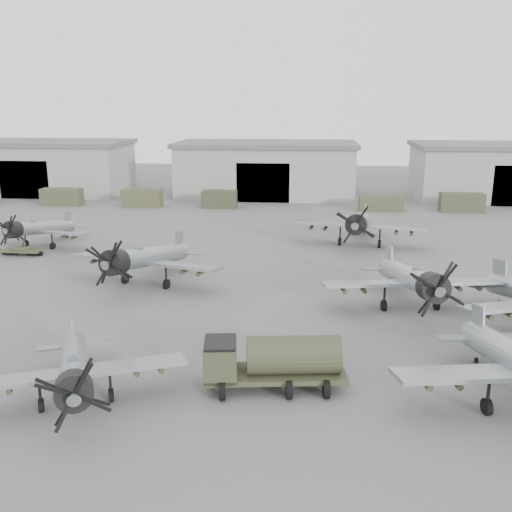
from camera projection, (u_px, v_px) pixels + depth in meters
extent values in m
plane|color=#5F605D|center=(190.00, 356.00, 34.59)|extent=(220.00, 220.00, 0.00)
cube|color=#AAAA9F|center=(43.00, 169.00, 96.52)|extent=(28.00, 14.00, 8.00)
cube|color=#5F5F5A|center=(40.00, 143.00, 95.39)|extent=(29.00, 14.80, 0.70)
cube|color=black|center=(24.00, 180.00, 90.25)|extent=(8.12, 0.40, 6.00)
cube|color=#AAAA9F|center=(266.00, 171.00, 93.15)|extent=(28.00, 14.00, 8.00)
cube|color=#5F5F5A|center=(266.00, 144.00, 92.01)|extent=(29.00, 14.80, 0.70)
cube|color=black|center=(263.00, 183.00, 86.87)|extent=(8.12, 0.40, 6.00)
cube|color=#AAAA9F|center=(506.00, 174.00, 89.78)|extent=(28.00, 14.00, 8.00)
cube|color=#5F5F5A|center=(510.00, 146.00, 88.64)|extent=(29.00, 14.80, 0.70)
cube|color=#42462D|center=(62.00, 197.00, 84.97)|extent=(6.00, 2.20, 2.49)
cube|color=#48492F|center=(142.00, 198.00, 83.87)|extent=(5.80, 2.20, 2.56)
cube|color=#3A3D28|center=(219.00, 199.00, 82.86)|extent=(5.02, 2.20, 2.51)
cube|color=#45492F|center=(381.00, 203.00, 80.85)|extent=(6.12, 2.20, 2.10)
cube|color=#3D412B|center=(462.00, 203.00, 79.80)|extent=(6.01, 2.20, 2.61)
cylinder|color=gray|center=(74.00, 364.00, 29.05)|extent=(4.95, 9.24, 2.79)
cylinder|color=black|center=(74.00, 391.00, 25.02)|extent=(2.11, 1.96, 1.86)
cube|color=gray|center=(74.00, 373.00, 28.62)|extent=(11.04, 6.19, 0.50)
cube|color=gray|center=(73.00, 331.00, 32.87)|extent=(0.68, 1.41, 1.78)
ellipsoid|color=#3F4C54|center=(73.00, 361.00, 27.53)|extent=(0.91, 1.20, 0.50)
cylinder|color=black|center=(41.00, 405.00, 28.33)|extent=(0.51, 0.76, 0.71)
cylinder|color=black|center=(111.00, 395.00, 29.33)|extent=(0.51, 0.76, 0.71)
cylinder|color=black|center=(76.00, 365.00, 33.14)|extent=(0.21, 0.30, 0.29)
cube|color=#969A9E|center=(478.00, 321.00, 33.30)|extent=(0.41, 1.77, 2.13)
cylinder|color=black|center=(487.00, 407.00, 28.07)|extent=(0.43, 0.89, 0.85)
cylinder|color=black|center=(476.00, 360.00, 33.61)|extent=(0.18, 0.36, 0.34)
cylinder|color=gray|center=(150.00, 257.00, 47.96)|extent=(4.64, 11.20, 3.30)
cylinder|color=black|center=(115.00, 262.00, 43.29)|extent=(2.39, 2.16, 2.20)
cube|color=gray|center=(146.00, 261.00, 47.46)|extent=(13.34, 5.91, 0.59)
cube|color=gray|center=(178.00, 242.00, 52.38)|extent=(0.61, 1.72, 2.11)
ellipsoid|color=#3F4C54|center=(138.00, 250.00, 46.19)|extent=(0.96, 1.39, 0.59)
cylinder|color=black|center=(125.00, 279.00, 48.41)|extent=(0.52, 0.89, 0.85)
cylinder|color=black|center=(167.00, 284.00, 47.00)|extent=(0.52, 0.89, 0.85)
cylinder|color=black|center=(178.00, 267.00, 52.70)|extent=(0.22, 0.36, 0.34)
cylinder|color=#9C9EA4|center=(408.00, 277.00, 42.46)|extent=(3.28, 11.21, 3.27)
cylinder|color=black|center=(433.00, 288.00, 37.51)|extent=(2.22, 1.94, 2.18)
cube|color=#9C9EA4|center=(411.00, 283.00, 41.92)|extent=(13.28, 4.32, 0.59)
cube|color=#9C9EA4|center=(389.00, 257.00, 47.15)|extent=(0.40, 1.74, 2.09)
ellipsoid|color=#3F4C54|center=(417.00, 271.00, 40.60)|extent=(0.82, 1.34, 0.59)
cylinder|color=black|center=(384.00, 306.00, 42.03)|extent=(0.42, 0.87, 0.84)
cylinder|color=black|center=(436.00, 305.00, 42.28)|extent=(0.42, 0.87, 0.84)
cylinder|color=black|center=(389.00, 285.00, 47.45)|extent=(0.18, 0.35, 0.33)
cube|color=gray|center=(500.00, 272.00, 42.97)|extent=(0.71, 1.71, 2.12)
cylinder|color=black|center=(499.00, 303.00, 43.29)|extent=(0.23, 0.36, 0.34)
cylinder|color=gray|center=(42.00, 228.00, 60.49)|extent=(3.63, 9.68, 2.84)
cylinder|color=black|center=(13.00, 230.00, 56.42)|extent=(2.02, 1.81, 1.89)
cube|color=gray|center=(39.00, 231.00, 60.06)|extent=(11.50, 4.66, 0.51)
cube|color=gray|center=(67.00, 219.00, 64.35)|extent=(0.47, 1.49, 1.81)
ellipsoid|color=#3F4C54|center=(32.00, 223.00, 58.95)|extent=(0.79, 1.19, 0.51)
cylinder|color=black|center=(26.00, 243.00, 60.82)|extent=(0.42, 0.77, 0.73)
cylinder|color=black|center=(53.00, 246.00, 59.72)|extent=(0.42, 0.77, 0.73)
cylinder|color=black|center=(67.00, 237.00, 64.62)|extent=(0.18, 0.31, 0.29)
cylinder|color=#97999F|center=(361.00, 222.00, 61.06)|extent=(3.74, 11.77, 3.44)
cylinder|color=black|center=(356.00, 225.00, 56.04)|extent=(2.37, 2.09, 2.29)
cube|color=#97999F|center=(360.00, 226.00, 60.52)|extent=(13.96, 4.89, 0.62)
cube|color=#97999F|center=(366.00, 212.00, 65.82)|extent=(0.46, 1.82, 2.20)
ellipsoid|color=#3F4C54|center=(360.00, 216.00, 59.17)|extent=(0.89, 1.42, 0.62)
cylinder|color=black|center=(340.00, 242.00, 61.32)|extent=(0.46, 0.92, 0.88)
cylinder|color=black|center=(379.00, 244.00, 60.23)|extent=(0.46, 0.92, 0.88)
cylinder|color=black|center=(364.00, 233.00, 66.15)|extent=(0.19, 0.37, 0.35)
cube|color=#3C3E28|center=(275.00, 373.00, 30.59)|extent=(7.81, 3.41, 0.27)
cube|color=#3C3E28|center=(220.00, 359.00, 30.27)|extent=(2.02, 2.68, 1.83)
cylinder|color=#3C3E28|center=(293.00, 355.00, 30.34)|extent=(5.18, 2.66, 2.05)
cube|color=black|center=(220.00, 343.00, 30.01)|extent=(1.88, 2.34, 0.16)
cylinder|color=black|center=(222.00, 391.00, 29.38)|extent=(0.44, 1.00, 0.97)
cylinder|color=black|center=(320.00, 368.00, 31.95)|extent=(0.44, 1.00, 0.97)
cube|color=#45462E|center=(22.00, 251.00, 57.29)|extent=(3.94, 1.56, 0.18)
cylinder|color=black|center=(22.00, 253.00, 57.35)|extent=(1.55, 0.50, 0.45)
cylinder|color=#45462E|center=(22.00, 249.00, 57.23)|extent=(1.45, 0.37, 0.33)
imported|color=#40432C|center=(24.00, 246.00, 57.36)|extent=(0.66, 0.78, 1.81)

